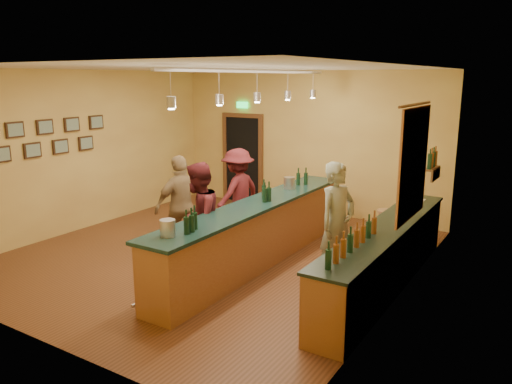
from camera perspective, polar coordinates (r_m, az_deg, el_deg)
The scene contains 18 objects.
floor at distance 8.91m, azimuth -4.64°, elevation -7.07°, with size 7.00×7.00×0.00m, color #502D17.
ceiling at distance 8.38m, azimuth -5.05°, elevation 13.96°, with size 6.50×7.00×0.02m, color silver.
wall_back at distance 11.47m, azimuth 5.71°, elevation 5.65°, with size 6.50×0.02×3.20m, color #B88E45.
wall_front at distance 6.13m, azimuth -24.76°, elevation -1.90°, with size 6.50×0.02×3.20m, color #B88E45.
wall_left at distance 10.75m, azimuth -18.92°, elevation 4.52°, with size 0.02×7.00×3.20m, color #B88E45.
wall_right at distance 7.09m, azimuth 16.76°, elevation 0.63°, with size 0.02×7.00×3.20m, color #B88E45.
doorway at distance 12.35m, azimuth -1.49°, elevation 4.01°, with size 1.15×0.09×2.48m.
tapestry at distance 7.43m, azimuth 17.57°, elevation 3.09°, with size 0.03×1.40×1.60m, color maroon.
bottle_shelf at distance 8.91m, azimuth 19.58°, elevation 3.29°, with size 0.17×0.55×0.54m.
picture_grid at distance 10.22m, azimuth -22.17°, elevation 5.85°, with size 0.06×2.20×0.70m, color #382111, non-canonical shape.
back_counter at distance 7.63m, azimuth 14.54°, elevation -7.08°, with size 0.60×4.55×1.27m.
tasting_bar at distance 8.26m, azimuth 0.10°, elevation -4.22°, with size 0.73×5.10×1.38m.
pendant_track at distance 7.89m, azimuth 0.13°, elevation 12.50°, with size 0.11×4.60×0.50m.
bartender at distance 7.53m, azimuth 9.23°, elevation -3.58°, with size 0.67×0.44×1.85m, color gray.
customer_a at distance 7.82m, azimuth -6.59°, elevation -3.11°, with size 0.87×0.68×1.79m, color #59191E.
customer_b at distance 8.74m, azimuth -8.48°, elevation -1.55°, with size 1.03×0.43×1.76m, color #997A51.
customer_c at distance 9.73m, azimuth -2.07°, elevation -0.04°, with size 1.11×0.64×1.72m, color #59191E.
bar_stool at distance 9.51m, azimuth 14.60°, elevation -2.86°, with size 0.32×0.32×0.67m.
Camera 1 is at (5.02, -6.71, 3.04)m, focal length 35.00 mm.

